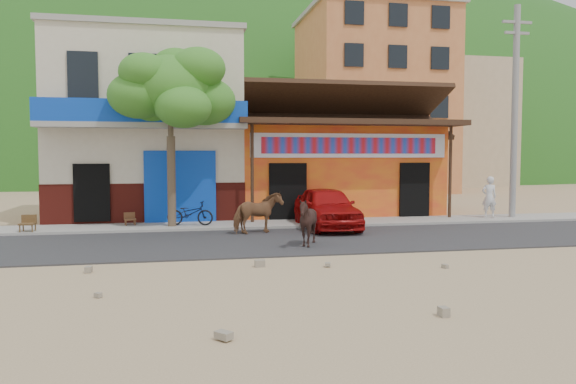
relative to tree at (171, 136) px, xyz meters
name	(u,v)px	position (x,y,z in m)	size (l,w,h in m)	color
ground	(359,255)	(4.60, -5.80, -3.12)	(120.00, 120.00, 0.00)	#9E825B
road	(331,239)	(4.60, -3.30, -3.10)	(60.00, 5.00, 0.04)	#28282B
sidewalk	(304,224)	(4.60, 0.20, -3.06)	(60.00, 2.00, 0.12)	gray
dance_club	(328,171)	(6.60, 4.20, -1.32)	(8.00, 6.00, 3.60)	orange
cafe_building	(148,130)	(-0.90, 4.20, 0.38)	(7.00, 6.00, 7.00)	beige
apartment_front	(372,104)	(13.60, 18.20, 2.88)	(9.00, 9.00, 12.00)	#CC723F
apartment_rear	(449,125)	(22.60, 24.20, 1.88)	(8.00, 8.00, 10.00)	tan
hillside	(205,90)	(4.60, 64.20, 8.88)	(100.00, 40.00, 24.00)	#194C14
tree	(171,136)	(0.00, 0.00, 0.00)	(3.00, 3.00, 6.00)	#2D721E
utility_pole	(515,112)	(12.80, 0.20, 1.00)	(0.24, 0.24, 8.00)	gray
cow_tan	(258,213)	(2.64, -1.80, -2.43)	(0.70, 1.53, 1.29)	brown
cow_dark	(307,222)	(3.59, -4.49, -2.43)	(1.05, 1.19, 1.31)	black
red_car	(327,207)	(5.09, -1.00, -2.38)	(1.65, 4.11, 1.40)	#A40B0B
scooter	(190,213)	(0.60, 0.05, -2.59)	(0.54, 1.56, 0.82)	black
pedestrian	(489,197)	(11.82, 0.21, -2.22)	(0.57, 0.37, 1.56)	white
cafe_chair_left	(130,213)	(-1.40, 0.55, -2.60)	(0.37, 0.37, 0.79)	#522D1B
cafe_chair_right	(27,216)	(-4.40, -0.50, -2.52)	(0.45, 0.45, 0.96)	#53361B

